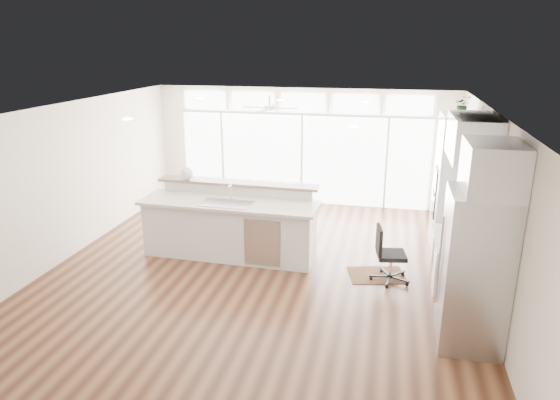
# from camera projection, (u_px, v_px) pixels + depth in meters

# --- Properties ---
(floor) EXTENTS (7.00, 8.00, 0.02)m
(floor) POSITION_uv_depth(u_px,v_px,m) (260.00, 273.00, 8.36)
(floor) COLOR #3F2113
(floor) RESTS_ON ground
(ceiling) EXTENTS (7.00, 8.00, 0.02)m
(ceiling) POSITION_uv_depth(u_px,v_px,m) (258.00, 110.00, 7.54)
(ceiling) COLOR white
(ceiling) RESTS_ON wall_back
(wall_back) EXTENTS (7.00, 0.04, 2.70)m
(wall_back) POSITION_uv_depth(u_px,v_px,m) (303.00, 147.00, 11.67)
(wall_back) COLOR #EEE4CE
(wall_back) RESTS_ON floor
(wall_front) EXTENTS (7.00, 0.04, 2.70)m
(wall_front) POSITION_uv_depth(u_px,v_px,m) (138.00, 330.00, 4.23)
(wall_front) COLOR #EEE4CE
(wall_front) RESTS_ON floor
(wall_left) EXTENTS (0.04, 8.00, 2.70)m
(wall_left) POSITION_uv_depth(u_px,v_px,m) (64.00, 183.00, 8.67)
(wall_left) COLOR #EEE4CE
(wall_left) RESTS_ON floor
(wall_right) EXTENTS (0.04, 8.00, 2.70)m
(wall_right) POSITION_uv_depth(u_px,v_px,m) (492.00, 211.00, 7.22)
(wall_right) COLOR #EEE4CE
(wall_right) RESTS_ON floor
(glass_wall) EXTENTS (5.80, 0.06, 2.08)m
(glass_wall) POSITION_uv_depth(u_px,v_px,m) (302.00, 160.00, 11.70)
(glass_wall) COLOR white
(glass_wall) RESTS_ON wall_back
(transom_row) EXTENTS (5.90, 0.06, 0.40)m
(transom_row) POSITION_uv_depth(u_px,v_px,m) (303.00, 102.00, 11.30)
(transom_row) COLOR white
(transom_row) RESTS_ON wall_back
(desk_window) EXTENTS (0.04, 0.85, 0.85)m
(desk_window) POSITION_uv_depth(u_px,v_px,m) (487.00, 192.00, 7.45)
(desk_window) COLOR white
(desk_window) RESTS_ON wall_right
(ceiling_fan) EXTENTS (1.16, 1.16, 0.32)m
(ceiling_fan) POSITION_uv_depth(u_px,v_px,m) (269.00, 103.00, 10.32)
(ceiling_fan) COLOR silver
(ceiling_fan) RESTS_ON ceiling
(recessed_lights) EXTENTS (3.40, 3.00, 0.02)m
(recessed_lights) POSITION_uv_depth(u_px,v_px,m) (261.00, 110.00, 7.73)
(recessed_lights) COLOR beige
(recessed_lights) RESTS_ON ceiling
(oven_cabinet) EXTENTS (0.64, 1.20, 2.50)m
(oven_cabinet) POSITION_uv_depth(u_px,v_px,m) (454.00, 183.00, 9.00)
(oven_cabinet) COLOR silver
(oven_cabinet) RESTS_ON floor
(desk_nook) EXTENTS (0.72, 1.30, 0.76)m
(desk_nook) POSITION_uv_depth(u_px,v_px,m) (456.00, 261.00, 7.87)
(desk_nook) COLOR silver
(desk_nook) RESTS_ON floor
(upper_cabinets) EXTENTS (0.64, 1.30, 0.64)m
(upper_cabinets) POSITION_uv_depth(u_px,v_px,m) (473.00, 138.00, 7.27)
(upper_cabinets) COLOR silver
(upper_cabinets) RESTS_ON wall_right
(refrigerator) EXTENTS (0.76, 0.90, 2.00)m
(refrigerator) POSITION_uv_depth(u_px,v_px,m) (474.00, 270.00, 6.15)
(refrigerator) COLOR #AEAEB3
(refrigerator) RESTS_ON floor
(fridge_cabinet) EXTENTS (0.64, 0.90, 0.60)m
(fridge_cabinet) POSITION_uv_depth(u_px,v_px,m) (493.00, 168.00, 5.75)
(fridge_cabinet) COLOR silver
(fridge_cabinet) RESTS_ON wall_right
(framed_photos) EXTENTS (0.06, 0.22, 0.80)m
(framed_photos) POSITION_uv_depth(u_px,v_px,m) (480.00, 190.00, 8.07)
(framed_photos) COLOR black
(framed_photos) RESTS_ON wall_right
(kitchen_island) EXTENTS (3.18, 1.26, 1.25)m
(kitchen_island) POSITION_uv_depth(u_px,v_px,m) (230.00, 223.00, 8.83)
(kitchen_island) COLOR silver
(kitchen_island) RESTS_ON floor
(rug) EXTENTS (1.04, 0.85, 0.01)m
(rug) POSITION_uv_depth(u_px,v_px,m) (377.00, 275.00, 8.25)
(rug) COLOR #351D11
(rug) RESTS_ON floor
(office_chair) EXTENTS (0.54, 0.51, 0.91)m
(office_chair) POSITION_uv_depth(u_px,v_px,m) (391.00, 254.00, 7.93)
(office_chair) COLOR black
(office_chair) RESTS_ON floor
(fishbowl) EXTENTS (0.28, 0.28, 0.24)m
(fishbowl) POSITION_uv_depth(u_px,v_px,m) (187.00, 174.00, 9.19)
(fishbowl) COLOR silver
(fishbowl) RESTS_ON kitchen_island
(monitor) EXTENTS (0.10, 0.54, 0.45)m
(monitor) POSITION_uv_depth(u_px,v_px,m) (455.00, 225.00, 7.71)
(monitor) COLOR black
(monitor) RESTS_ON desk_nook
(keyboard) EXTENTS (0.18, 0.36, 0.02)m
(keyboard) POSITION_uv_depth(u_px,v_px,m) (442.00, 237.00, 7.81)
(keyboard) COLOR white
(keyboard) RESTS_ON desk_nook
(potted_plant) EXTENTS (0.28, 0.31, 0.24)m
(potted_plant) POSITION_uv_depth(u_px,v_px,m) (463.00, 107.00, 8.58)
(potted_plant) COLOR #275123
(potted_plant) RESTS_ON oven_cabinet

